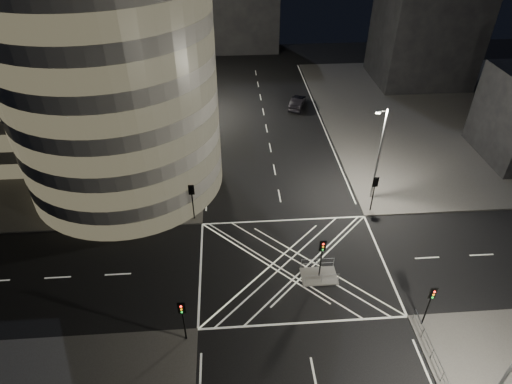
{
  "coord_description": "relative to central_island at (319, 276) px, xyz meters",
  "views": [
    {
      "loc": [
        -5.08,
        -25.73,
        27.29
      ],
      "look_at": [
        -2.72,
        6.84,
        3.0
      ],
      "focal_mm": 30.0,
      "sensor_mm": 36.0,
      "label": 1
    }
  ],
  "objects": [
    {
      "name": "street_lamp_right_near",
      "position": [
        7.44,
        -12.5,
        5.47
      ],
      "size": [
        1.25,
        0.25,
        10.0
      ],
      "color": "slate",
      "rests_on": "sidewalk_near_right"
    },
    {
      "name": "street_lamp_left_near",
      "position": [
        -11.44,
        13.5,
        5.47
      ],
      "size": [
        1.25,
        0.25,
        10.0
      ],
      "color": "slate",
      "rests_on": "sidewalk_far_left"
    },
    {
      "name": "sidewalk_far_left",
      "position": [
        -31.0,
        28.5,
        0.0
      ],
      "size": [
        42.0,
        42.0,
        0.15
      ],
      "primitive_type": "cube",
      "color": "#4B4947",
      "rests_on": "ground"
    },
    {
      "name": "tree_a",
      "position": [
        -12.5,
        10.5,
        4.82
      ],
      "size": [
        3.86,
        3.86,
        6.99
      ],
      "color": "black",
      "rests_on": "sidewalk_far_left"
    },
    {
      "name": "railing_island_north",
      "position": [
        0.0,
        0.9,
        0.62
      ],
      "size": [
        2.8,
        0.06,
        1.1
      ],
      "primitive_type": "cube",
      "color": "slate",
      "rests_on": "central_island"
    },
    {
      "name": "sidewalk_far_right",
      "position": [
        27.0,
        28.5,
        0.0
      ],
      "size": [
        42.0,
        42.0,
        0.15
      ],
      "primitive_type": "cube",
      "color": "#4B4947",
      "rests_on": "ground"
    },
    {
      "name": "office_tower_curved",
      "position": [
        -22.74,
        20.24,
        12.58
      ],
      "size": [
        30.0,
        29.0,
        27.2
      ],
      "color": "gray",
      "rests_on": "sidewalk_far_left"
    },
    {
      "name": "office_block_rear",
      "position": [
        -24.0,
        43.5,
        11.07
      ],
      "size": [
        24.0,
        16.0,
        22.0
      ],
      "primitive_type": "cube",
      "color": "gray",
      "rests_on": "sidewalk_far_left"
    },
    {
      "name": "traffic_signal_nr",
      "position": [
        6.8,
        -5.3,
        2.84
      ],
      "size": [
        0.55,
        0.22,
        4.0
      ],
      "color": "black",
      "rests_on": "sidewalk_near_right"
    },
    {
      "name": "traffic_signal_fr",
      "position": [
        6.8,
        8.3,
        2.84
      ],
      "size": [
        0.55,
        0.22,
        4.0
      ],
      "color": "black",
      "rests_on": "sidewalk_far_right"
    },
    {
      "name": "traffic_signal_nl",
      "position": [
        -10.8,
        -5.3,
        2.84
      ],
      "size": [
        0.55,
        0.22,
        4.0
      ],
      "color": "black",
      "rests_on": "sidewalk_near_left"
    },
    {
      "name": "building_right_far",
      "position": [
        24.0,
        41.5,
        7.58
      ],
      "size": [
        14.0,
        12.0,
        15.0
      ],
      "primitive_type": "cube",
      "color": "black",
      "rests_on": "sidewalk_far_right"
    },
    {
      "name": "traffic_signal_fl",
      "position": [
        -10.8,
        8.3,
        2.84
      ],
      "size": [
        0.55,
        0.22,
        4.0
      ],
      "color": "black",
      "rests_on": "sidewalk_far_left"
    },
    {
      "name": "central_island",
      "position": [
        0.0,
        0.0,
        0.0
      ],
      "size": [
        3.0,
        2.0,
        0.15
      ],
      "primitive_type": "cube",
      "color": "slate",
      "rests_on": "ground"
    },
    {
      "name": "street_lamp_right_far",
      "position": [
        7.44,
        10.5,
        5.47
      ],
      "size": [
        1.25,
        0.25,
        10.0
      ],
      "color": "slate",
      "rests_on": "sidewalk_far_right"
    },
    {
      "name": "tree_e",
      "position": [
        -12.5,
        34.5,
        4.32
      ],
      "size": [
        3.72,
        3.72,
        6.39
      ],
      "color": "black",
      "rests_on": "sidewalk_far_left"
    },
    {
      "name": "railing_island_south",
      "position": [
        0.0,
        -0.9,
        0.62
      ],
      "size": [
        2.8,
        0.06,
        1.1
      ],
      "primitive_type": "cube",
      "color": "slate",
      "rests_on": "central_island"
    },
    {
      "name": "traffic_signal_island",
      "position": [
        0.0,
        0.0,
        2.84
      ],
      "size": [
        0.55,
        0.22,
        4.0
      ],
      "color": "black",
      "rests_on": "central_island"
    },
    {
      "name": "tree_c",
      "position": [
        -12.5,
        22.5,
        4.25
      ],
      "size": [
        3.83,
        3.83,
        6.39
      ],
      "color": "black",
      "rests_on": "sidewalk_far_left"
    },
    {
      "name": "tree_d",
      "position": [
        -12.5,
        28.5,
        5.63
      ],
      "size": [
        5.19,
        5.19,
        8.55
      ],
      "color": "black",
      "rests_on": "sidewalk_far_left"
    },
    {
      "name": "tree_b",
      "position": [
        -12.5,
        16.5,
        5.01
      ],
      "size": [
        4.96,
        4.96,
        7.79
      ],
      "color": "black",
      "rests_on": "sidewalk_far_left"
    },
    {
      "name": "sedan",
      "position": [
        3.05,
        32.45,
        0.74
      ],
      "size": [
        3.32,
        5.22,
        1.62
      ],
      "primitive_type": "imported",
      "rotation": [
        0.0,
        0.0,
        2.79
      ],
      "color": "black",
      "rests_on": "ground"
    },
    {
      "name": "street_lamp_left_far",
      "position": [
        -11.44,
        31.5,
        5.47
      ],
      "size": [
        1.25,
        0.25,
        10.0
      ],
      "color": "slate",
      "rests_on": "sidewalk_far_left"
    },
    {
      "name": "ground",
      "position": [
        -2.0,
        1.5,
        -0.07
      ],
      "size": [
        120.0,
        120.0,
        0.0
      ],
      "primitive_type": "plane",
      "color": "black",
      "rests_on": "ground"
    }
  ]
}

